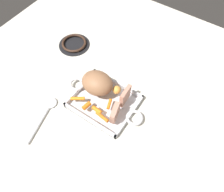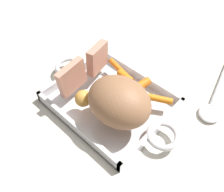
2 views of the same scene
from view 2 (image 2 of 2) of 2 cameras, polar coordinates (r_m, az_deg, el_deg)
The scene contains 12 objects.
ground_plane at distance 0.63m, azimuth -0.46°, elevation -1.77°, with size 1.63×1.63×0.00m, color silver.
roasting_dish at distance 0.62m, azimuth -0.46°, elevation -1.11°, with size 0.40×0.24×0.03m.
pork_roast at distance 0.52m, azimuth 1.71°, elevation -1.30°, with size 0.15×0.12×0.10m, color #976746.
roast_slice_thin at distance 0.59m, azimuth -9.45°, elevation 4.27°, with size 0.02×0.08×0.08m, color tan.
roast_slice_outer at distance 0.64m, azimuth -3.48°, elevation 8.86°, with size 0.02×0.07×0.07m, color tan.
baby_carrot_northwest at distance 0.59m, azimuth 11.03°, elevation -0.68°, with size 0.02×0.02×0.06m, color orange.
baby_carrot_southeast at distance 0.63m, azimuth 3.19°, elevation 4.56°, with size 0.02×0.02×0.05m, color orange.
baby_carrot_center_right at distance 0.66m, azimuth 1.47°, elevation 6.66°, with size 0.01×0.01×0.07m, color orange.
baby_carrot_center_left at distance 0.61m, azimuth 7.26°, elevation 2.79°, with size 0.02×0.02×0.04m, color orange.
baby_carrot_southwest at distance 0.62m, azimuth -2.23°, elevation 3.01°, with size 0.01×0.01×0.05m, color orange.
potato_golden_large at distance 0.57m, azimuth -6.83°, elevation -0.57°, with size 0.04×0.04×0.04m, color gold.
serving_spoon at distance 0.68m, azimuth 23.20°, elevation -0.39°, with size 0.09×0.24×0.02m.
Camera 2 is at (-0.27, 0.28, 0.49)m, focal length 38.78 mm.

